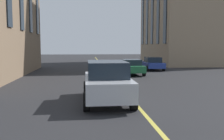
{
  "coord_description": "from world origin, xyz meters",
  "views": [
    {
      "loc": [
        2.24,
        2.2,
        2.57
      ],
      "look_at": [
        14.74,
        0.89,
        1.37
      ],
      "focal_mm": 40.54,
      "sensor_mm": 36.0,
      "label": 1
    }
  ],
  "objects": [
    {
      "name": "car_green_trailing",
      "position": [
        24.68,
        -1.89,
        0.7
      ],
      "size": [
        4.4,
        1.95,
        1.37
      ],
      "color": "#1E6038",
      "rests_on": "ground_plane"
    },
    {
      "name": "car_blue_parked_b",
      "position": [
        28.49,
        -4.9,
        0.7
      ],
      "size": [
        3.9,
        1.89,
        1.4
      ],
      "color": "navy",
      "rests_on": "ground_plane"
    },
    {
      "name": "lane_centre_line",
      "position": [
        20.0,
        0.0,
        0.0
      ],
      "size": [
        80.0,
        0.16,
        0.01
      ],
      "color": "#D8C64C",
      "rests_on": "ground_plane"
    },
    {
      "name": "car_silver_mid",
      "position": [
        13.62,
        1.24,
        0.97
      ],
      "size": [
        4.7,
        2.14,
        1.88
      ],
      "color": "#B7BABF",
      "rests_on": "ground_plane"
    }
  ]
}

